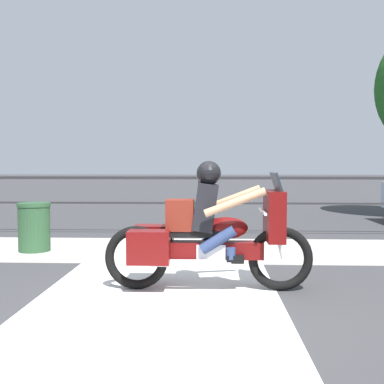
{
  "coord_description": "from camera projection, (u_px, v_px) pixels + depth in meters",
  "views": [
    {
      "loc": [
        0.26,
        -4.94,
        1.52
      ],
      "look_at": [
        0.0,
        1.28,
        1.14
      ],
      "focal_mm": 45.0,
      "sensor_mm": 36.0,
      "label": 1
    }
  ],
  "objects": [
    {
      "name": "sidewalk_band",
      "position": [
        197.0,
        250.0,
        8.42
      ],
      "size": [
        44.0,
        2.4,
        0.01
      ],
      "primitive_type": "cube",
      "color": "#B7B2A8",
      "rests_on": "ground"
    },
    {
      "name": "motorcycle",
      "position": [
        207.0,
        233.0,
        5.72
      ],
      "size": [
        2.49,
        0.76,
        1.54
      ],
      "rotation": [
        0.0,
        0.0,
        0.0
      ],
      "color": "black",
      "rests_on": "ground"
    },
    {
      "name": "fence_railing",
      "position": [
        199.0,
        189.0,
        10.04
      ],
      "size": [
        36.0,
        0.05,
        1.24
      ],
      "color": "#232326",
      "rests_on": "ground"
    },
    {
      "name": "ground_plane",
      "position": [
        187.0,
        308.0,
        5.03
      ],
      "size": [
        120.0,
        120.0,
        0.0
      ],
      "primitive_type": "plane",
      "color": "#38383A"
    },
    {
      "name": "trash_bin",
      "position": [
        34.0,
        227.0,
        8.24
      ],
      "size": [
        0.56,
        0.56,
        0.84
      ],
      "color": "#284C2D",
      "rests_on": "ground"
    },
    {
      "name": "crosswalk_band",
      "position": [
        152.0,
        313.0,
        4.84
      ],
      "size": [
        2.74,
        6.0,
        0.01
      ],
      "primitive_type": "cube",
      "color": "silver",
      "rests_on": "ground"
    }
  ]
}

